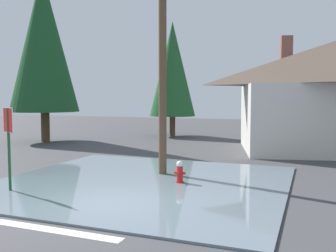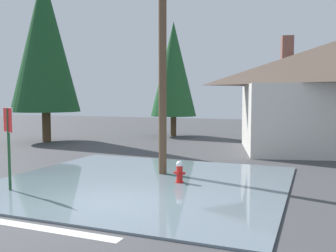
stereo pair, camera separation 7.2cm
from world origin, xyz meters
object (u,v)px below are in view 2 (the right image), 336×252
object	(u,v)px
house	(335,94)
pine_tree_mid_left	(174,69)
utility_pole	(163,49)
fire_hydrant	(179,173)
pine_tree_tall_left	(44,42)
stop_sign_near	(8,132)

from	to	relation	value
house	pine_tree_mid_left	world-z (taller)	pine_tree_mid_left
utility_pole	house	distance (m)	10.68
fire_hydrant	pine_tree_tall_left	distance (m)	15.35
stop_sign_near	utility_pole	world-z (taller)	utility_pole
stop_sign_near	fire_hydrant	xyz separation A→B (m)	(4.30, 2.74, -1.40)
stop_sign_near	pine_tree_mid_left	bearing A→B (deg)	93.98
stop_sign_near	house	bearing A→B (deg)	53.84
utility_pole	pine_tree_mid_left	distance (m)	13.65
pine_tree_mid_left	utility_pole	bearing A→B (deg)	-71.04
fire_hydrant	pine_tree_mid_left	distance (m)	15.68
pine_tree_tall_left	pine_tree_mid_left	distance (m)	8.83
house	pine_tree_mid_left	xyz separation A→B (m)	(-10.37, 4.16, 1.85)
house	pine_tree_tall_left	xyz separation A→B (m)	(-16.65, -1.88, 3.27)
fire_hydrant	house	bearing A→B (deg)	63.56
stop_sign_near	fire_hydrant	distance (m)	5.29
utility_pole	pine_tree_mid_left	world-z (taller)	utility_pole
pine_tree_mid_left	pine_tree_tall_left	bearing A→B (deg)	-136.11
stop_sign_near	pine_tree_mid_left	world-z (taller)	pine_tree_mid_left
pine_tree_tall_left	fire_hydrant	bearing A→B (deg)	-34.17
stop_sign_near	house	world-z (taller)	house
fire_hydrant	utility_pole	distance (m)	4.35
house	pine_tree_tall_left	bearing A→B (deg)	-173.54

